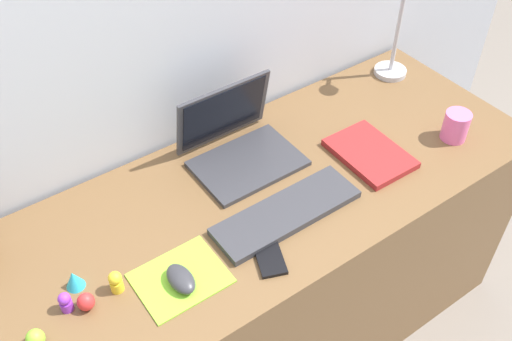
% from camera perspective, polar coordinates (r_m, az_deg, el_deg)
% --- Properties ---
extents(back_wall, '(2.98, 0.05, 1.56)m').
position_cam_1_polar(back_wall, '(1.77, -7.55, 4.90)').
color(back_wall, '#B2B7C1').
rests_on(back_wall, ground_plane).
extents(desk, '(1.78, 0.63, 0.74)m').
position_cam_1_polar(desk, '(1.86, -0.83, -10.77)').
color(desk, brown).
rests_on(desk, ground_plane).
extents(laptop, '(0.30, 0.25, 0.21)m').
position_cam_1_polar(laptop, '(1.67, -1.90, 2.93)').
color(laptop, '#333338').
rests_on(laptop, desk).
extents(keyboard, '(0.41, 0.13, 0.02)m').
position_cam_1_polar(keyboard, '(1.53, 3.01, -4.13)').
color(keyboard, '#333338').
rests_on(keyboard, desk).
extents(mousepad, '(0.21, 0.17, 0.00)m').
position_cam_1_polar(mousepad, '(1.41, -7.43, -10.42)').
color(mousepad, '#8CDB33').
rests_on(mousepad, desk).
extents(mouse, '(0.06, 0.10, 0.03)m').
position_cam_1_polar(mouse, '(1.39, -7.40, -10.51)').
color(mouse, '#333338').
rests_on(mouse, mousepad).
extents(cell_phone, '(0.11, 0.14, 0.01)m').
position_cam_1_polar(cell_phone, '(1.44, 1.25, -8.31)').
color(cell_phone, black).
rests_on(cell_phone, desk).
extents(desk_lamp, '(0.11, 0.16, 0.37)m').
position_cam_1_polar(desk_lamp, '(1.98, 14.42, 12.94)').
color(desk_lamp, '#B7B7BC').
rests_on(desk_lamp, desk).
extents(notebook_pad, '(0.17, 0.24, 0.02)m').
position_cam_1_polar(notebook_pad, '(1.72, 11.12, 1.65)').
color(notebook_pad, maroon).
rests_on(notebook_pad, desk).
extents(coffee_mug, '(0.08, 0.08, 0.09)m').
position_cam_1_polar(coffee_mug, '(1.83, 19.02, 4.16)').
color(coffee_mug, pink).
rests_on(coffee_mug, desk).
extents(toy_figurine_lime, '(0.04, 0.04, 0.05)m').
position_cam_1_polar(toy_figurine_lime, '(1.37, -20.85, -15.17)').
color(toy_figurine_lime, '#8CDB33').
rests_on(toy_figurine_lime, desk).
extents(toy_figurine_cyan, '(0.04, 0.04, 0.05)m').
position_cam_1_polar(toy_figurine_cyan, '(1.44, -17.50, -10.07)').
color(toy_figurine_cyan, '#28B7CC').
rests_on(toy_figurine_cyan, desk).
extents(toy_figurine_red, '(0.04, 0.04, 0.04)m').
position_cam_1_polar(toy_figurine_red, '(1.39, -16.36, -12.26)').
color(toy_figurine_red, red).
rests_on(toy_figurine_red, desk).
extents(toy_figurine_yellow, '(0.03, 0.03, 0.06)m').
position_cam_1_polar(toy_figurine_yellow, '(1.40, -13.60, -10.55)').
color(toy_figurine_yellow, yellow).
rests_on(toy_figurine_yellow, desk).
extents(toy_figurine_purple, '(0.03, 0.03, 0.05)m').
position_cam_1_polar(toy_figurine_purple, '(1.40, -18.21, -12.16)').
color(toy_figurine_purple, purple).
rests_on(toy_figurine_purple, desk).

